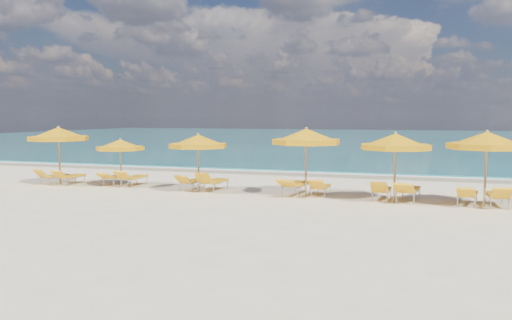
% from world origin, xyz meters
% --- Properties ---
extents(ground_plane, '(120.00, 120.00, 0.00)m').
position_xyz_m(ground_plane, '(0.00, 0.00, 0.00)').
color(ground_plane, beige).
extents(ocean, '(120.00, 80.00, 0.30)m').
position_xyz_m(ocean, '(0.00, 48.00, 0.00)').
color(ocean, '#126469').
rests_on(ocean, ground).
extents(wet_sand_band, '(120.00, 2.60, 0.01)m').
position_xyz_m(wet_sand_band, '(0.00, 7.40, 0.00)').
color(wet_sand_band, tan).
rests_on(wet_sand_band, ground).
extents(foam_line, '(120.00, 1.20, 0.03)m').
position_xyz_m(foam_line, '(0.00, 8.20, 0.00)').
color(foam_line, white).
rests_on(foam_line, ground).
extents(whitecap_near, '(14.00, 0.36, 0.05)m').
position_xyz_m(whitecap_near, '(-6.00, 17.00, 0.00)').
color(whitecap_near, white).
rests_on(whitecap_near, ground).
extents(whitecap_far, '(18.00, 0.30, 0.05)m').
position_xyz_m(whitecap_far, '(8.00, 24.00, 0.00)').
color(whitecap_far, white).
rests_on(whitecap_far, ground).
extents(umbrella_1, '(2.75, 2.75, 2.59)m').
position_xyz_m(umbrella_1, '(-8.64, 0.11, 2.21)').
color(umbrella_1, tan).
rests_on(umbrella_1, ground).
extents(umbrella_2, '(2.66, 2.66, 2.07)m').
position_xyz_m(umbrella_2, '(-5.79, 0.48, 1.77)').
color(umbrella_2, tan).
rests_on(umbrella_2, ground).
extents(umbrella_3, '(2.64, 2.64, 2.35)m').
position_xyz_m(umbrella_3, '(-1.90, -0.07, 2.00)').
color(umbrella_3, tan).
rests_on(umbrella_3, ground).
extents(umbrella_4, '(3.40, 3.40, 2.62)m').
position_xyz_m(umbrella_4, '(2.37, 0.24, 2.23)').
color(umbrella_4, tan).
rests_on(umbrella_4, ground).
extents(umbrella_5, '(2.93, 2.93, 2.48)m').
position_xyz_m(umbrella_5, '(5.62, -0.24, 2.12)').
color(umbrella_5, tan).
rests_on(umbrella_5, ground).
extents(umbrella_6, '(2.63, 2.63, 2.57)m').
position_xyz_m(umbrella_6, '(8.53, -0.12, 2.19)').
color(umbrella_6, tan).
rests_on(umbrella_6, ground).
extents(lounger_1_left, '(0.81, 1.69, 0.74)m').
position_xyz_m(lounger_1_left, '(-9.14, 0.34, 0.20)').
color(lounger_1_left, '#A5A8AD').
rests_on(lounger_1_left, ground).
extents(lounger_1_right, '(0.62, 1.72, 0.74)m').
position_xyz_m(lounger_1_right, '(-8.23, 0.32, 0.21)').
color(lounger_1_right, '#A5A8AD').
rests_on(lounger_1_right, ground).
extents(lounger_2_left, '(0.60, 1.74, 0.65)m').
position_xyz_m(lounger_2_left, '(-6.30, 0.81, 0.20)').
color(lounger_2_left, '#A5A8AD').
rests_on(lounger_2_left, ground).
extents(lounger_2_right, '(0.67, 1.82, 0.78)m').
position_xyz_m(lounger_2_right, '(-5.32, 0.69, 0.22)').
color(lounger_2_right, '#A5A8AD').
rests_on(lounger_2_right, ground).
extents(lounger_3_left, '(0.68, 1.73, 0.72)m').
position_xyz_m(lounger_3_left, '(-2.44, 0.46, 0.21)').
color(lounger_3_left, '#A5A8AD').
rests_on(lounger_3_left, ground).
extents(lounger_3_right, '(0.81, 1.88, 0.86)m').
position_xyz_m(lounger_3_right, '(-1.46, 0.44, 0.23)').
color(lounger_3_right, '#A5A8AD').
rests_on(lounger_3_right, ground).
extents(lounger_4_left, '(0.98, 2.16, 0.76)m').
position_xyz_m(lounger_4_left, '(1.95, 0.41, 0.24)').
color(lounger_4_left, '#A5A8AD').
rests_on(lounger_4_left, ground).
extents(lounger_4_right, '(0.61, 1.65, 0.74)m').
position_xyz_m(lounger_4_right, '(2.91, 0.48, 0.20)').
color(lounger_4_right, '#A5A8AD').
rests_on(lounger_4_right, ground).
extents(lounger_5_left, '(0.68, 1.74, 0.78)m').
position_xyz_m(lounger_5_left, '(5.16, 0.28, 0.21)').
color(lounger_5_left, '#A5A8AD').
rests_on(lounger_5_left, ground).
extents(lounger_5_right, '(0.95, 2.12, 0.81)m').
position_xyz_m(lounger_5_right, '(6.08, 0.22, 0.24)').
color(lounger_5_right, '#A5A8AD').
rests_on(lounger_5_right, ground).
extents(lounger_6_left, '(0.87, 1.87, 0.75)m').
position_xyz_m(lounger_6_left, '(8.02, 0.06, 0.22)').
color(lounger_6_left, '#A5A8AD').
rests_on(lounger_6_left, ground).
extents(lounger_6_right, '(0.65, 1.83, 0.80)m').
position_xyz_m(lounger_6_right, '(8.94, 0.06, 0.22)').
color(lounger_6_right, '#A5A8AD').
rests_on(lounger_6_right, ground).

